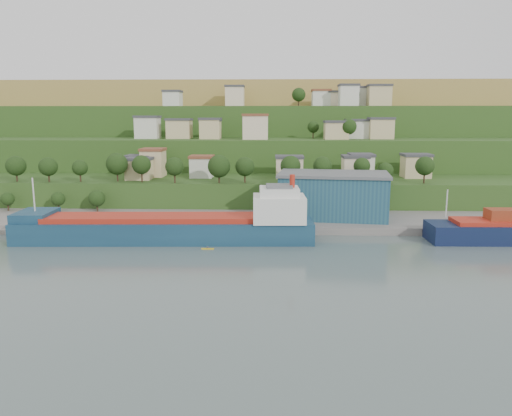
{
  "coord_description": "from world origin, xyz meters",
  "views": [
    {
      "loc": [
        18.99,
        -112.54,
        30.58
      ],
      "look_at": [
        14.62,
        15.0,
        7.15
      ],
      "focal_mm": 35.0,
      "sensor_mm": 36.0,
      "label": 1
    }
  ],
  "objects_px": {
    "cargo_ship_near": "(175,229)",
    "kayak_orange": "(153,244)",
    "caravan": "(32,219)",
    "warehouse": "(333,195)"
  },
  "relations": [
    {
      "from": "warehouse",
      "to": "caravan",
      "type": "bearing_deg",
      "value": -166.77
    },
    {
      "from": "warehouse",
      "to": "caravan",
      "type": "height_order",
      "value": "warehouse"
    },
    {
      "from": "caravan",
      "to": "kayak_orange",
      "type": "xyz_separation_m",
      "value": [
        38.18,
        -17.71,
        -2.2
      ]
    },
    {
      "from": "cargo_ship_near",
      "to": "caravan",
      "type": "bearing_deg",
      "value": 160.28
    },
    {
      "from": "warehouse",
      "to": "kayak_orange",
      "type": "relative_size",
      "value": 10.25
    },
    {
      "from": "warehouse",
      "to": "caravan",
      "type": "xyz_separation_m",
      "value": [
        -84.35,
        -8.77,
        -6.0
      ]
    },
    {
      "from": "cargo_ship_near",
      "to": "kayak_orange",
      "type": "xyz_separation_m",
      "value": [
        -4.43,
        -4.19,
        -2.78
      ]
    },
    {
      "from": "warehouse",
      "to": "kayak_orange",
      "type": "distance_m",
      "value": 53.85
    },
    {
      "from": "cargo_ship_near",
      "to": "kayak_orange",
      "type": "relative_size",
      "value": 22.85
    },
    {
      "from": "kayak_orange",
      "to": "caravan",
      "type": "bearing_deg",
      "value": 169.03
    }
  ]
}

